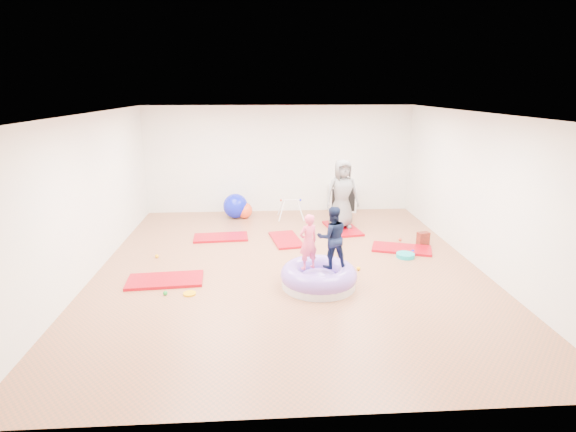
{
  "coord_description": "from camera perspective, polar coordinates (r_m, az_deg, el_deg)",
  "views": [
    {
      "loc": [
        -0.52,
        -7.8,
        3.21
      ],
      "look_at": [
        0.0,
        0.3,
        0.9
      ],
      "focal_mm": 28.0,
      "sensor_mm": 36.0,
      "label": 1
    }
  ],
  "objects": [
    {
      "name": "gym_mat_right",
      "position": [
        9.58,
        14.23,
        -4.04
      ],
      "size": [
        1.31,
        0.94,
        0.05
      ],
      "primitive_type": "cube",
      "rotation": [
        0.0,
        0.0,
        -0.32
      ],
      "color": "#C1001D",
      "rests_on": "ground"
    },
    {
      "name": "infant_play_gym",
      "position": [
        11.38,
        0.34,
        1.27
      ],
      "size": [
        0.66,
        0.63,
        0.51
      ],
      "rotation": [
        0.0,
        0.0,
        0.19
      ],
      "color": "white",
      "rests_on": "ground"
    },
    {
      "name": "yellow_toy",
      "position": [
        7.53,
        -12.38,
        -9.61
      ],
      "size": [
        0.21,
        0.21,
        0.03
      ],
      "primitive_type": "cylinder",
      "color": "#FFB105",
      "rests_on": "ground"
    },
    {
      "name": "infant",
      "position": [
        10.42,
        6.14,
        -1.26
      ],
      "size": [
        0.34,
        0.35,
        0.2
      ],
      "color": "#95B7DE",
      "rests_on": "gym_mat_rear_right"
    },
    {
      "name": "room",
      "position": [
        8.03,
        0.14,
        2.85
      ],
      "size": [
        7.01,
        8.01,
        2.81
      ],
      "color": "#A7613C",
      "rests_on": "ground"
    },
    {
      "name": "backpack",
      "position": [
        9.96,
        16.78,
        -2.76
      ],
      "size": [
        0.27,
        0.21,
        0.28
      ],
      "primitive_type": "cube",
      "rotation": [
        0.0,
        0.0,
        0.26
      ],
      "color": "#A9230E",
      "rests_on": "ground"
    },
    {
      "name": "child_pink",
      "position": [
        7.35,
        2.59,
        -2.94
      ],
      "size": [
        0.41,
        0.35,
        0.94
      ],
      "primitive_type": "imported",
      "rotation": [
        0.0,
        0.0,
        3.59
      ],
      "color": "#FB4F77",
      "rests_on": "inflatable_cushion"
    },
    {
      "name": "adult_caregiver",
      "position": [
        10.52,
        6.89,
        2.83
      ],
      "size": [
        0.84,
        0.61,
        1.61
      ],
      "primitive_type": "imported",
      "rotation": [
        0.0,
        0.0,
        0.13
      ],
      "color": "slate",
      "rests_on": "gym_mat_rear_right"
    },
    {
      "name": "ball_pit_balls",
      "position": [
        8.84,
        2.26,
        -5.17
      ],
      "size": [
        5.19,
        2.45,
        0.07
      ],
      "color": "#FFB105",
      "rests_on": "ground"
    },
    {
      "name": "exercise_ball_orange",
      "position": [
        11.54,
        -5.55,
        0.72
      ],
      "size": [
        0.41,
        0.41,
        0.41
      ],
      "primitive_type": "sphere",
      "color": "#EB4620",
      "rests_on": "ground"
    },
    {
      "name": "child_navy",
      "position": [
        7.43,
        5.64,
        -2.34
      ],
      "size": [
        0.54,
        0.44,
        1.05
      ],
      "primitive_type": "imported",
      "rotation": [
        0.0,
        0.0,
        3.23
      ],
      "color": "black",
      "rests_on": "inflatable_cushion"
    },
    {
      "name": "balance_disc",
      "position": [
        9.18,
        14.68,
        -4.86
      ],
      "size": [
        0.36,
        0.36,
        0.08
      ],
      "primitive_type": "cylinder",
      "color": "#0CA4A6",
      "rests_on": "ground"
    },
    {
      "name": "gym_mat_rear_right",
      "position": [
        10.7,
        6.93,
        -1.55
      ],
      "size": [
        0.82,
        1.33,
        0.05
      ],
      "primitive_type": "cube",
      "rotation": [
        0.0,
        0.0,
        1.74
      ],
      "color": "#C1001D",
      "rests_on": "ground"
    },
    {
      "name": "gym_mat_mid_left",
      "position": [
        10.1,
        -8.53,
        -2.69
      ],
      "size": [
        1.22,
        0.67,
        0.05
      ],
      "primitive_type": "cube",
      "rotation": [
        0.0,
        0.0,
        0.07
      ],
      "color": "#C1001D",
      "rests_on": "ground"
    },
    {
      "name": "gym_mat_center_back",
      "position": [
        9.84,
        -0.26,
        -3.01
      ],
      "size": [
        0.75,
        1.21,
        0.05
      ],
      "primitive_type": "cube",
      "rotation": [
        0.0,
        0.0,
        1.74
      ],
      "color": "#C1001D",
      "rests_on": "ground"
    },
    {
      "name": "inflatable_cushion",
      "position": [
        7.63,
        3.91,
        -7.74
      ],
      "size": [
        1.29,
        1.29,
        0.41
      ],
      "rotation": [
        0.0,
        0.0,
        -0.2
      ],
      "color": "silver",
      "rests_on": "ground"
    },
    {
      "name": "exercise_ball_blue",
      "position": [
        11.57,
        -6.69,
        1.28
      ],
      "size": [
        0.63,
        0.63,
        0.63
      ],
      "primitive_type": "sphere",
      "color": "#0D16D0",
      "rests_on": "ground"
    },
    {
      "name": "gym_mat_front_left",
      "position": [
        8.1,
        -15.33,
        -7.87
      ],
      "size": [
        1.32,
        0.73,
        0.05
      ],
      "primitive_type": "cube",
      "rotation": [
        0.0,
        0.0,
        0.08
      ],
      "color": "#C1001D",
      "rests_on": "ground"
    },
    {
      "name": "cube_shelf",
      "position": [
        12.14,
        6.91,
        2.19
      ],
      "size": [
        0.72,
        0.35,
        0.72
      ],
      "color": "white",
      "rests_on": "ground"
    }
  ]
}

